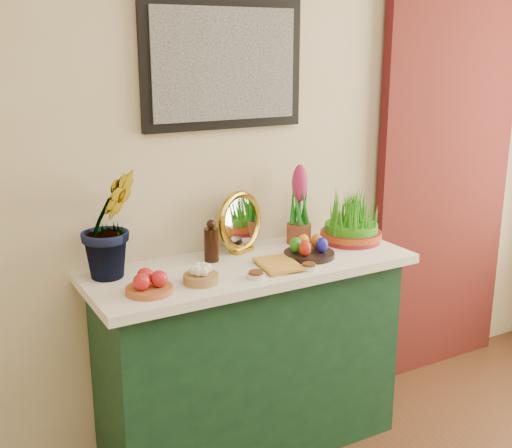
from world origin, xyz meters
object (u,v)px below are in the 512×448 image
(hyacinth_green, at_px, (109,206))
(mirror, at_px, (240,222))
(book, at_px, (261,266))
(wheatgrass_sabzeh, at_px, (351,220))
(sideboard, at_px, (250,361))

(hyacinth_green, xyz_separation_m, mirror, (0.59, 0.04, -0.15))
(book, xyz_separation_m, wheatgrass_sabzeh, (0.56, 0.13, 0.09))
(mirror, bearing_deg, wheatgrass_sabzeh, -13.73)
(sideboard, relative_size, wheatgrass_sabzeh, 4.54)
(book, height_order, wheatgrass_sabzeh, wheatgrass_sabzeh)
(hyacinth_green, height_order, mirror, hyacinth_green)
(sideboard, xyz_separation_m, hyacinth_green, (-0.56, 0.12, 0.75))
(mirror, height_order, wheatgrass_sabzeh, mirror)
(sideboard, distance_m, mirror, 0.62)
(book, distance_m, wheatgrass_sabzeh, 0.58)
(hyacinth_green, distance_m, book, 0.65)
(mirror, relative_size, book, 1.34)
(sideboard, height_order, book, book)
(sideboard, distance_m, book, 0.49)
(hyacinth_green, bearing_deg, sideboard, -22.93)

